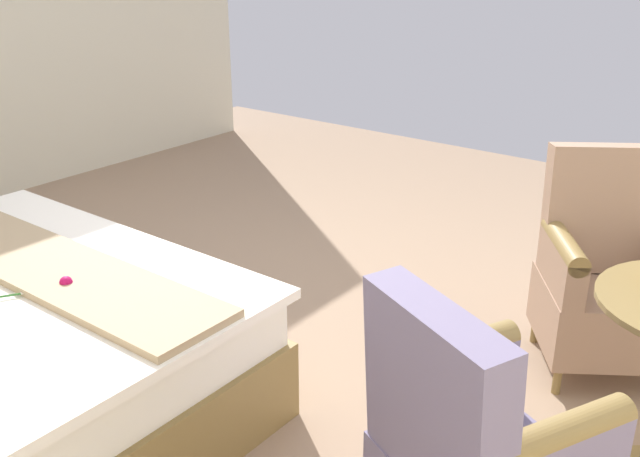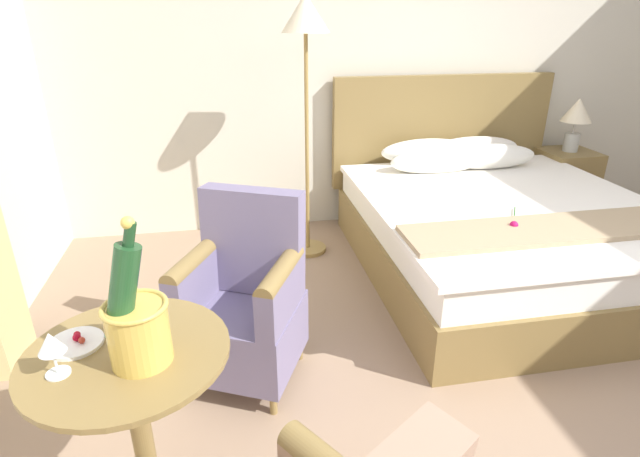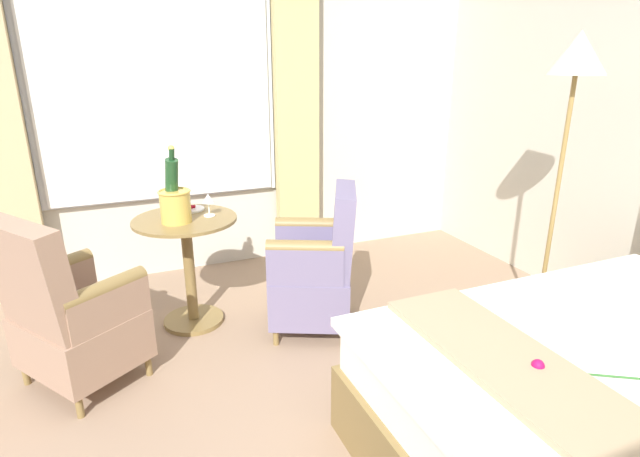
{
  "view_description": "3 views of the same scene",
  "coord_description": "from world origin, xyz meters",
  "px_view_note": "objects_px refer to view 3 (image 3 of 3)",
  "views": [
    {
      "loc": [
        -2.12,
        2.27,
        1.77
      ],
      "look_at": [
        -0.98,
        0.79,
        1.01
      ],
      "focal_mm": 40.0,
      "sensor_mm": 36.0,
      "label": 1
    },
    {
      "loc": [
        -1.51,
        -1.38,
        1.71
      ],
      "look_at": [
        -1.12,
        0.71,
        0.79
      ],
      "focal_mm": 28.0,
      "sensor_mm": 36.0,
      "label": 2
    },
    {
      "loc": [
        1.19,
        -0.38,
        1.67
      ],
      "look_at": [
        -0.82,
        0.48,
        0.93
      ],
      "focal_mm": 28.0,
      "sensor_mm": 36.0,
      "label": 3
    }
  ],
  "objects_px": {
    "champagne_bucket": "(175,200)",
    "wine_glass_near_edge": "(167,196)",
    "snack_plate": "(191,209)",
    "side_table_round": "(189,260)",
    "armchair_facing_bed": "(69,316)",
    "armchair_by_window": "(318,270)",
    "wine_glass_near_bucket": "(208,200)",
    "floor_lamp_brass": "(574,86)"
  },
  "relations": [
    {
      "from": "wine_glass_near_edge",
      "to": "armchair_facing_bed",
      "type": "bearing_deg",
      "value": -43.94
    },
    {
      "from": "snack_plate",
      "to": "wine_glass_near_bucket",
      "type": "bearing_deg",
      "value": 26.43
    },
    {
      "from": "champagne_bucket",
      "to": "wine_glass_near_bucket",
      "type": "distance_m",
      "value": 0.22
    },
    {
      "from": "armchair_by_window",
      "to": "armchair_facing_bed",
      "type": "bearing_deg",
      "value": -87.5
    },
    {
      "from": "armchair_by_window",
      "to": "armchair_facing_bed",
      "type": "relative_size",
      "value": 0.97
    },
    {
      "from": "snack_plate",
      "to": "armchair_by_window",
      "type": "relative_size",
      "value": 0.18
    },
    {
      "from": "wine_glass_near_edge",
      "to": "snack_plate",
      "type": "relative_size",
      "value": 0.83
    },
    {
      "from": "champagne_bucket",
      "to": "armchair_by_window",
      "type": "distance_m",
      "value": 0.98
    },
    {
      "from": "champagne_bucket",
      "to": "wine_glass_near_edge",
      "type": "bearing_deg",
      "value": -174.86
    },
    {
      "from": "champagne_bucket",
      "to": "floor_lamp_brass",
      "type": "bearing_deg",
      "value": 68.09
    },
    {
      "from": "floor_lamp_brass",
      "to": "snack_plate",
      "type": "distance_m",
      "value": 2.44
    },
    {
      "from": "wine_glass_near_bucket",
      "to": "armchair_facing_bed",
      "type": "bearing_deg",
      "value": -62.35
    },
    {
      "from": "wine_glass_near_edge",
      "to": "armchair_by_window",
      "type": "relative_size",
      "value": 0.15
    },
    {
      "from": "wine_glass_near_bucket",
      "to": "armchair_facing_bed",
      "type": "distance_m",
      "value": 1.03
    },
    {
      "from": "wine_glass_near_edge",
      "to": "armchair_facing_bed",
      "type": "distance_m",
      "value": 0.96
    },
    {
      "from": "snack_plate",
      "to": "floor_lamp_brass",
      "type": "bearing_deg",
      "value": 61.88
    },
    {
      "from": "champagne_bucket",
      "to": "armchair_facing_bed",
      "type": "relative_size",
      "value": 0.49
    },
    {
      "from": "side_table_round",
      "to": "champagne_bucket",
      "type": "distance_m",
      "value": 0.43
    },
    {
      "from": "snack_plate",
      "to": "side_table_round",
      "type": "bearing_deg",
      "value": -21.76
    },
    {
      "from": "armchair_by_window",
      "to": "armchair_facing_bed",
      "type": "distance_m",
      "value": 1.42
    },
    {
      "from": "armchair_facing_bed",
      "to": "snack_plate",
      "type": "bearing_deg",
      "value": 129.35
    },
    {
      "from": "champagne_bucket",
      "to": "snack_plate",
      "type": "bearing_deg",
      "value": 151.04
    },
    {
      "from": "champagne_bucket",
      "to": "armchair_by_window",
      "type": "xyz_separation_m",
      "value": [
        0.33,
        0.8,
        -0.46
      ]
    },
    {
      "from": "wine_glass_near_edge",
      "to": "armchair_facing_bed",
      "type": "xyz_separation_m",
      "value": [
        0.62,
        -0.6,
        -0.42
      ]
    },
    {
      "from": "champagne_bucket",
      "to": "wine_glass_near_bucket",
      "type": "bearing_deg",
      "value": 102.12
    },
    {
      "from": "wine_glass_near_bucket",
      "to": "wine_glass_near_edge",
      "type": "height_order",
      "value": "same"
    },
    {
      "from": "floor_lamp_brass",
      "to": "armchair_facing_bed",
      "type": "xyz_separation_m",
      "value": [
        -0.48,
        -2.78,
        -1.11
      ]
    },
    {
      "from": "floor_lamp_brass",
      "to": "side_table_round",
      "type": "distance_m",
      "value": 2.53
    },
    {
      "from": "side_table_round",
      "to": "wine_glass_near_edge",
      "type": "relative_size",
      "value": 5.04
    },
    {
      "from": "armchair_facing_bed",
      "to": "side_table_round",
      "type": "bearing_deg",
      "value": 123.32
    },
    {
      "from": "floor_lamp_brass",
      "to": "armchair_facing_bed",
      "type": "relative_size",
      "value": 1.89
    },
    {
      "from": "wine_glass_near_bucket",
      "to": "wine_glass_near_edge",
      "type": "bearing_deg",
      "value": -129.48
    },
    {
      "from": "wine_glass_near_edge",
      "to": "armchair_by_window",
      "type": "height_order",
      "value": "armchair_by_window"
    },
    {
      "from": "armchair_by_window",
      "to": "snack_plate",
      "type": "bearing_deg",
      "value": -129.06
    },
    {
      "from": "wine_glass_near_bucket",
      "to": "wine_glass_near_edge",
      "type": "xyz_separation_m",
      "value": [
        -0.19,
        -0.23,
        0.0
      ]
    },
    {
      "from": "wine_glass_near_bucket",
      "to": "armchair_facing_bed",
      "type": "height_order",
      "value": "armchair_facing_bed"
    },
    {
      "from": "armchair_facing_bed",
      "to": "floor_lamp_brass",
      "type": "bearing_deg",
      "value": 80.29
    },
    {
      "from": "champagne_bucket",
      "to": "armchair_facing_bed",
      "type": "bearing_deg",
      "value": -57.9
    },
    {
      "from": "champagne_bucket",
      "to": "wine_glass_near_bucket",
      "type": "xyz_separation_m",
      "value": [
        -0.04,
        0.21,
        -0.04
      ]
    },
    {
      "from": "side_table_round",
      "to": "champagne_bucket",
      "type": "xyz_separation_m",
      "value": [
        0.06,
        -0.06,
        0.42
      ]
    },
    {
      "from": "wine_glass_near_bucket",
      "to": "armchair_facing_bed",
      "type": "xyz_separation_m",
      "value": [
        0.44,
        -0.83,
        -0.42
      ]
    },
    {
      "from": "wine_glass_near_edge",
      "to": "wine_glass_near_bucket",
      "type": "bearing_deg",
      "value": 50.52
    }
  ]
}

